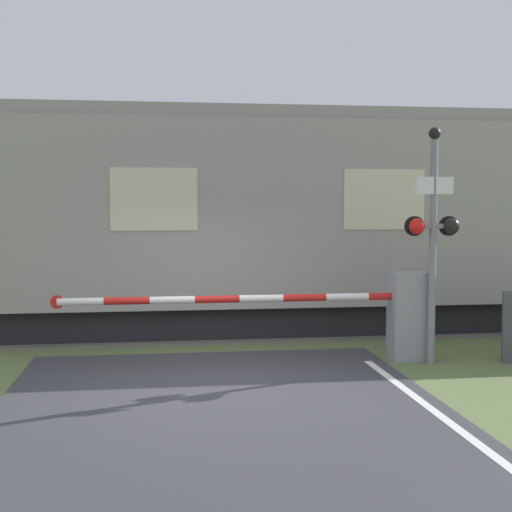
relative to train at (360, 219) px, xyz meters
name	(u,v)px	position (x,y,z in m)	size (l,w,h in m)	color
ground_plane	(214,384)	(-3.24, -4.27, -2.13)	(80.00, 80.00, 0.00)	#5B6B3D
track_bed	(197,328)	(-3.24, 0.00, -2.10)	(36.00, 3.20, 0.13)	#666056
train	(360,219)	(0.00, 0.00, 0.00)	(14.66, 3.02, 4.16)	black
crossing_barrier	(384,313)	(-0.51, -3.15, -1.39)	(5.73, 0.44, 1.37)	gray
signal_post	(433,231)	(0.13, -3.47, -0.10)	(0.84, 0.26, 3.57)	gray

